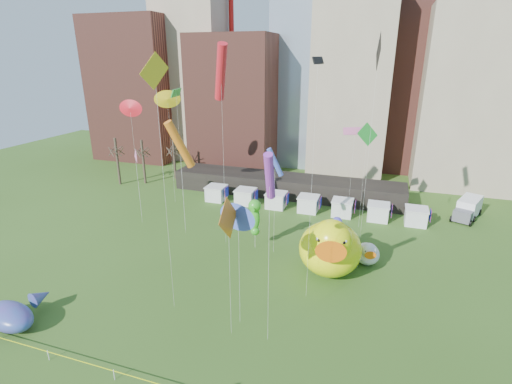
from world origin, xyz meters
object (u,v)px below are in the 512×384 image
(big_duck, at_px, (330,247))
(box_truck, at_px, (468,208))
(whale_inflatable, at_px, (12,315))
(seahorse_green, at_px, (255,214))
(small_duck, at_px, (367,253))
(seahorse_purple, at_px, (337,228))

(big_duck, relative_size, box_truck, 1.37)
(whale_inflatable, bearing_deg, seahorse_green, 65.14)
(whale_inflatable, bearing_deg, big_duck, 47.01)
(box_truck, bearing_deg, small_duck, -102.77)
(small_duck, relative_size, whale_inflatable, 0.59)
(small_duck, xyz_separation_m, whale_inflatable, (-28.38, -20.49, -0.26))
(big_duck, xyz_separation_m, seahorse_green, (-9.38, 3.07, 1.17))
(box_truck, bearing_deg, whale_inflatable, -114.22)
(seahorse_green, xyz_separation_m, whale_inflatable, (-15.27, -20.15, -3.30))
(seahorse_purple, distance_m, box_truck, 24.04)
(seahorse_green, relative_size, whale_inflatable, 0.91)
(big_duck, height_order, seahorse_purple, big_duck)
(big_duck, xyz_separation_m, box_truck, (16.72, 21.66, -1.78))
(seahorse_purple, distance_m, whale_inflatable, 32.86)
(seahorse_purple, height_order, whale_inflatable, seahorse_purple)
(whale_inflatable, bearing_deg, small_duck, 48.12)
(small_duck, height_order, whale_inflatable, small_duck)
(seahorse_green, height_order, whale_inflatable, seahorse_green)
(box_truck, bearing_deg, seahorse_green, -121.88)
(seahorse_green, relative_size, box_truck, 0.90)
(seahorse_green, xyz_separation_m, box_truck, (26.10, 18.59, -2.95))
(big_duck, xyz_separation_m, small_duck, (3.73, 3.41, -1.87))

